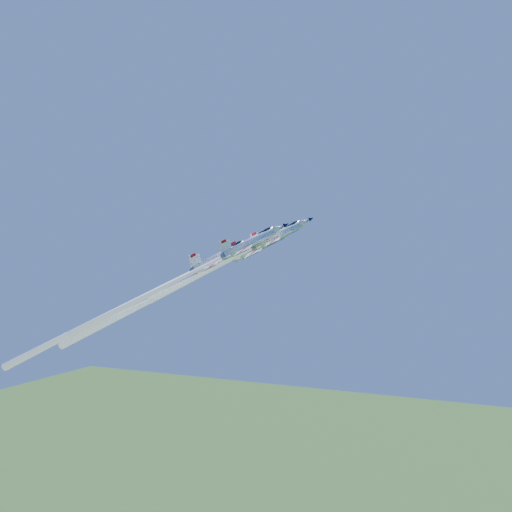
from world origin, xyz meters
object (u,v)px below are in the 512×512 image
at_px(jet_slot, 128,304).
at_px(jet_right, 177,280).
at_px(jet_lead, 232,259).
at_px(jet_left, 178,287).

bearing_deg(jet_slot, jet_right, 68.24).
xyz_separation_m(jet_lead, jet_slot, (-25.58, -2.77, -10.59)).
bearing_deg(jet_right, jet_lead, 99.51).
bearing_deg(jet_right, jet_left, -162.66).
bearing_deg(jet_lead, jet_slot, -97.80).
bearing_deg(jet_lead, jet_left, -123.29).
distance_m(jet_left, jet_slot, 12.56).
bearing_deg(jet_left, jet_right, 17.34).
distance_m(jet_right, jet_slot, 15.90).
bearing_deg(jet_left, jet_slot, -55.65).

